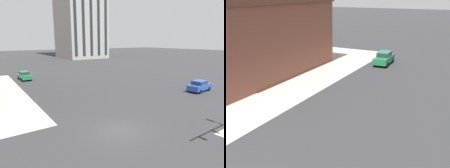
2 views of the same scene
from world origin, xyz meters
TOP-DOWN VIEW (x-y plane):
  - ground_plane at (0.00, 0.00)m, footprint 320.00×320.00m
  - car_main_northbound_near at (-1.99, 28.36)m, footprint 2.04×4.48m
  - car_main_northbound_far at (17.92, 3.68)m, footprint 4.53×2.16m

SIDE VIEW (x-z plane):
  - ground_plane at x=0.00m, z-range 0.00..0.00m
  - car_main_northbound_near at x=-1.99m, z-range 0.08..1.76m
  - car_main_northbound_far at x=17.92m, z-range 0.08..1.76m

